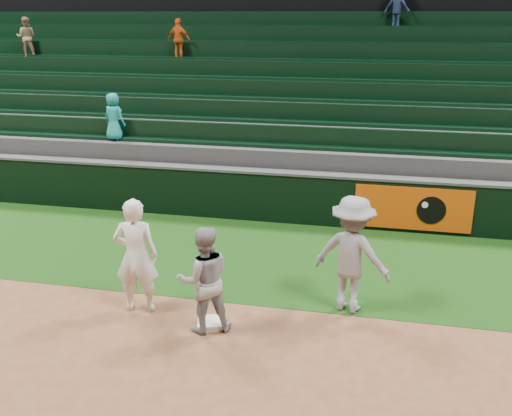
{
  "coord_description": "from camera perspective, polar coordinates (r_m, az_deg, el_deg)",
  "views": [
    {
      "loc": [
        2.1,
        -7.66,
        4.79
      ],
      "look_at": [
        -0.05,
        2.3,
        1.3
      ],
      "focal_mm": 40.0,
      "sensor_mm": 36.0,
      "label": 1
    }
  ],
  "objects": [
    {
      "name": "stadium_seating",
      "position": [
        17.05,
        4.94,
        8.39
      ],
      "size": [
        36.0,
        5.95,
        5.61
      ],
      "color": "#333436",
      "rests_on": "ground"
    },
    {
      "name": "first_baseman",
      "position": [
        9.64,
        -11.9,
        -4.71
      ],
      "size": [
        0.8,
        0.6,
        1.99
      ],
      "primitive_type": "imported",
      "rotation": [
        0.0,
        0.0,
        3.32
      ],
      "color": "white",
      "rests_on": "ground"
    },
    {
      "name": "ground",
      "position": [
        9.28,
        -2.74,
        -12.21
      ],
      "size": [
        70.0,
        70.0,
        0.0
      ],
      "primitive_type": "plane",
      "color": "brown",
      "rests_on": "ground"
    },
    {
      "name": "base_coach",
      "position": [
        9.57,
        9.55,
        -4.61
      ],
      "size": [
        1.46,
        1.09,
        2.01
      ],
      "primitive_type": "imported",
      "rotation": [
        0.0,
        0.0,
        2.85
      ],
      "color": "#8E929A",
      "rests_on": "foul_grass"
    },
    {
      "name": "field_wall",
      "position": [
        13.67,
        2.89,
        1.18
      ],
      "size": [
        36.0,
        0.45,
        1.25
      ],
      "color": "black",
      "rests_on": "ground"
    },
    {
      "name": "first_base",
      "position": [
        9.42,
        -4.6,
        -11.4
      ],
      "size": [
        0.49,
        0.49,
        0.09
      ],
      "primitive_type": "cube",
      "rotation": [
        0.0,
        0.0,
        0.26
      ],
      "color": "white",
      "rests_on": "ground"
    },
    {
      "name": "foul_grass",
      "position": [
        11.87,
        0.97,
        -4.87
      ],
      "size": [
        36.0,
        4.2,
        0.01
      ],
      "primitive_type": "cube",
      "color": "#13370D",
      "rests_on": "ground"
    },
    {
      "name": "baserunner",
      "position": [
        8.95,
        -5.22,
        -7.14
      ],
      "size": [
        1.05,
        0.96,
        1.75
      ],
      "primitive_type": "imported",
      "rotation": [
        0.0,
        0.0,
        3.59
      ],
      "color": "#9C9FA6",
      "rests_on": "ground"
    }
  ]
}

